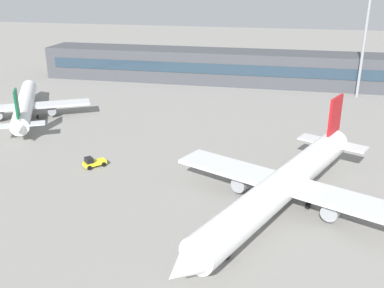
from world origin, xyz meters
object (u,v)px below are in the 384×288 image
airplane_near (282,186)px  airplane_mid (25,104)px  baggage_tug_yellow (93,162)px  floodlight_tower_west (366,28)px

airplane_near → airplane_mid: size_ratio=1.23×
airplane_near → baggage_tug_yellow: airplane_near is taller
airplane_mid → floodlight_tower_west: floodlight_tower_west is taller
floodlight_tower_west → airplane_mid: bearing=-155.6°
airplane_mid → baggage_tug_yellow: size_ratio=9.72×
baggage_tug_yellow → floodlight_tower_west: (47.08, 54.46, 16.13)m
airplane_mid → floodlight_tower_west: 80.62m
airplane_mid → baggage_tug_yellow: (25.22, -21.66, -2.12)m
airplane_near → baggage_tug_yellow: (-29.68, 7.60, -2.68)m
airplane_near → floodlight_tower_west: size_ratio=1.46×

